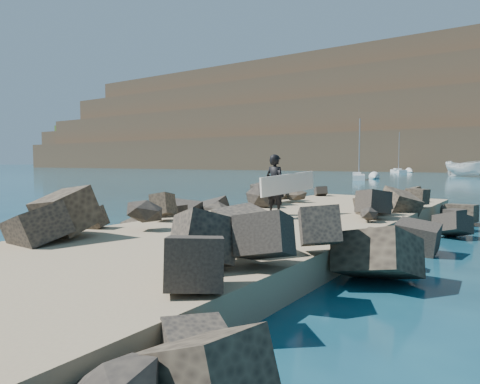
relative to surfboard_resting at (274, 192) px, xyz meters
The scene contains 9 objects.
ground 6.00m from the surfboard_resting, 63.29° to the right, with size 800.00×800.00×0.00m, color #0F384C.
jetty 7.79m from the surfboard_resting, 69.95° to the right, with size 6.00×26.00×0.60m, color #8C7759.
riprap_left 6.81m from the surfboard_resting, 92.05° to the right, with size 2.60×22.00×1.00m, color black.
riprap_right 8.79m from the surfboard_resting, 50.67° to the right, with size 2.60×22.00×1.00m, color black.
surfboard_resting is the anchor object (origin of this frame).
boat_imported 60.55m from the surfboard_resting, 90.19° to the left, with size 2.56×6.79×2.62m, color white.
surfer_with_board 4.24m from the surfboard_resting, 58.55° to the right, with size 1.15×2.30×1.90m.
sailboat_e 80.28m from the surfboard_resting, 100.90° to the left, with size 4.93×7.17×8.78m.
sailboat_a 40.17m from the surfboard_resting, 104.34° to the left, with size 3.51×6.69×7.98m.
Camera 1 is at (6.13, -9.87, 2.25)m, focal length 32.00 mm.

